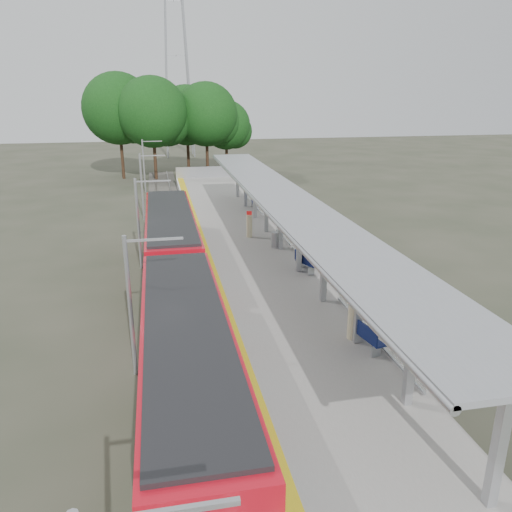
% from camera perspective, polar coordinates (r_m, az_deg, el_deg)
% --- Properties ---
extents(ground, '(200.00, 200.00, 0.00)m').
position_cam_1_polar(ground, '(15.04, 12.82, -24.36)').
color(ground, '#474438').
rests_on(ground, ground).
extents(trackbed, '(3.00, 70.00, 0.24)m').
position_cam_1_polar(trackbed, '(31.54, -9.66, -0.33)').
color(trackbed, '#59544C').
rests_on(trackbed, ground).
extents(platform, '(6.00, 50.00, 1.00)m').
position_cam_1_polar(platform, '(31.83, -1.58, 0.82)').
color(platform, gray).
rests_on(platform, ground).
extents(tactile_strip, '(0.60, 50.00, 0.02)m').
position_cam_1_polar(tactile_strip, '(31.37, -6.19, 1.43)').
color(tactile_strip, gold).
rests_on(tactile_strip, platform).
extents(end_fence, '(6.00, 0.10, 1.20)m').
position_cam_1_polar(end_fence, '(55.75, -6.02, 9.51)').
color(end_fence, '#9EA0A5').
rests_on(end_fence, platform).
extents(train, '(2.74, 27.60, 3.62)m').
position_cam_1_polar(train, '(22.13, -9.03, -3.19)').
color(train, black).
rests_on(train, ground).
extents(canopy, '(3.27, 38.00, 3.66)m').
position_cam_1_polar(canopy, '(27.58, 3.02, 6.01)').
color(canopy, '#9EA0A5').
rests_on(canopy, platform).
extents(pylon, '(8.00, 4.00, 38.00)m').
position_cam_1_polar(pylon, '(83.49, -9.26, 24.28)').
color(pylon, '#9EA0A5').
rests_on(pylon, ground).
extents(tree_cluster, '(19.99, 12.43, 12.25)m').
position_cam_1_polar(tree_cluster, '(62.04, -9.86, 15.73)').
color(tree_cluster, '#382316').
rests_on(tree_cluster, ground).
extents(catenary_masts, '(2.08, 48.16, 5.40)m').
position_cam_1_polar(catenary_masts, '(29.82, -13.17, 3.94)').
color(catenary_masts, '#9EA0A5').
rests_on(catenary_masts, ground).
extents(bench_near, '(0.73, 1.51, 0.99)m').
position_cam_1_polar(bench_near, '(18.99, 12.65, -8.95)').
color(bench_near, '#101C54').
rests_on(bench_near, platform).
extents(bench_mid, '(1.04, 1.58, 1.04)m').
position_cam_1_polar(bench_mid, '(26.37, 5.75, -0.64)').
color(bench_mid, '#101C54').
rests_on(bench_mid, platform).
extents(bench_far, '(0.59, 1.51, 1.00)m').
position_cam_1_polar(bench_far, '(40.68, -0.25, 6.22)').
color(bench_far, '#101C54').
rests_on(bench_far, platform).
extents(info_pillar_near, '(0.44, 0.44, 1.97)m').
position_cam_1_polar(info_pillar_near, '(19.53, 11.09, -6.95)').
color(info_pillar_near, beige).
rests_on(info_pillar_near, platform).
extents(info_pillar_far, '(0.39, 0.39, 1.73)m').
position_cam_1_polar(info_pillar_far, '(32.45, -0.77, 3.47)').
color(info_pillar_far, beige).
rests_on(info_pillar_far, platform).
extents(litter_bin, '(0.62, 0.62, 0.96)m').
position_cam_1_polar(litter_bin, '(30.36, 2.17, 1.88)').
color(litter_bin, '#9EA0A5').
rests_on(litter_bin, platform).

